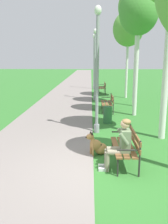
# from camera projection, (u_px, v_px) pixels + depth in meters

# --- Properties ---
(ground_plane) EXTENTS (120.00, 120.00, 0.00)m
(ground_plane) POSITION_uv_depth(u_px,v_px,m) (100.00, 172.00, 5.72)
(ground_plane) COLOR #33752D
(paved_path) EXTENTS (3.35, 60.00, 0.04)m
(paved_path) POSITION_uv_depth(u_px,v_px,m) (78.00, 81.00, 29.21)
(paved_path) COLOR gray
(paved_path) RESTS_ON ground
(park_bench_near) EXTENTS (0.55, 1.50, 0.85)m
(park_bench_near) POSITION_uv_depth(u_px,v_px,m) (127.00, 145.00, 6.05)
(park_bench_near) COLOR brown
(park_bench_near) RESTS_ON ground
(park_bench_mid) EXTENTS (0.55, 1.50, 0.85)m
(park_bench_mid) POSITION_uv_depth(u_px,v_px,m) (108.00, 102.00, 12.14)
(park_bench_mid) COLOR brown
(park_bench_mid) RESTS_ON ground
(park_bench_far) EXTENTS (0.55, 1.50, 0.85)m
(park_bench_far) POSITION_uv_depth(u_px,v_px,m) (103.00, 87.00, 18.61)
(park_bench_far) COLOR brown
(park_bench_far) RESTS_ON ground
(person_seated_on_near_bench) EXTENTS (0.74, 0.49, 1.25)m
(person_seated_on_near_bench) POSITION_uv_depth(u_px,v_px,m) (120.00, 142.00, 5.70)
(person_seated_on_near_bench) COLOR gray
(person_seated_on_near_bench) RESTS_ON ground
(dog_shepherd) EXTENTS (0.78, 0.48, 0.71)m
(dog_shepherd) POSITION_uv_depth(u_px,v_px,m) (98.00, 146.00, 6.68)
(dog_shepherd) COLOR #B27F47
(dog_shepherd) RESTS_ON ground
(lamp_post_near) EXTENTS (0.24, 0.24, 4.31)m
(lamp_post_near) POSITION_uv_depth(u_px,v_px,m) (97.00, 70.00, 8.31)
(lamp_post_near) COLOR gray
(lamp_post_near) RESTS_ON ground
(lamp_post_mid) EXTENTS (0.24, 0.24, 4.41)m
(lamp_post_mid) POSITION_uv_depth(u_px,v_px,m) (95.00, 64.00, 15.14)
(lamp_post_mid) COLOR gray
(lamp_post_mid) RESTS_ON ground
(lamp_post_far) EXTENTS (0.24, 0.24, 4.67)m
(lamp_post_far) POSITION_uv_depth(u_px,v_px,m) (94.00, 61.00, 21.01)
(lamp_post_far) COLOR gray
(lamp_post_far) RESTS_ON ground
(birch_tree_third) EXTENTS (1.73, 1.78, 5.63)m
(birch_tree_third) POSITION_uv_depth(u_px,v_px,m) (139.00, 13.00, 10.51)
(birch_tree_third) COLOR silver
(birch_tree_third) RESTS_ON ground
(birch_tree_fourth) EXTENTS (2.05, 1.95, 6.31)m
(birch_tree_fourth) POSITION_uv_depth(u_px,v_px,m) (138.00, 7.00, 12.68)
(birch_tree_fourth) COLOR silver
(birch_tree_fourth) RESTS_ON ground
(birch_tree_fifth) EXTENTS (1.98, 2.10, 5.64)m
(birch_tree_fifth) POSITION_uv_depth(u_px,v_px,m) (128.00, 29.00, 15.70)
(birch_tree_fifth) COLOR silver
(birch_tree_fifth) RESTS_ON ground
(litter_bin) EXTENTS (0.36, 0.36, 0.70)m
(litter_bin) POSITION_uv_depth(u_px,v_px,m) (108.00, 115.00, 10.00)
(litter_bin) COLOR #2D6638
(litter_bin) RESTS_ON ground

